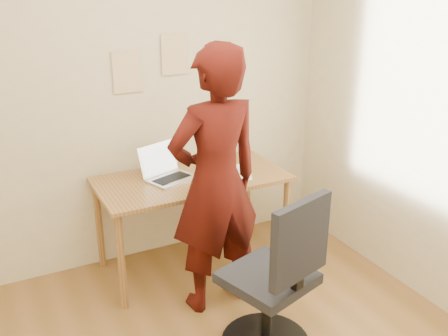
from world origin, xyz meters
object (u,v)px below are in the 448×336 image
office_chair (276,288)px  phone (236,180)px  desk (192,188)px  person (215,183)px  laptop (167,171)px

office_chair → phone: bearing=59.4°
desk → person: 0.57m
desk → office_chair: office_chair is taller
phone → person: size_ratio=0.07×
phone → laptop: bearing=152.8°
desk → office_chair: 1.14m
laptop → phone: laptop is taller
office_chair → person: person is taller
laptop → desk: bearing=-42.8°
desk → phone: size_ratio=11.03×
phone → office_chair: (-0.22, -0.91, -0.30)m
phone → person: person is taller
desk → laptop: (-0.17, 0.07, 0.14)m
desk → laptop: laptop is taller
office_chair → person: 0.76m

